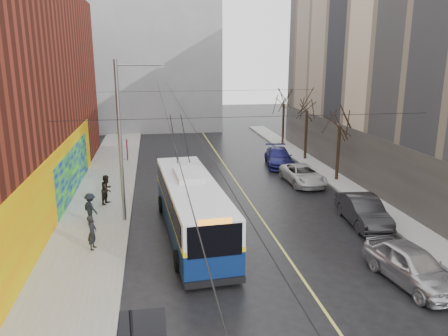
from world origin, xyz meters
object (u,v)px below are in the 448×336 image
Objects in this scene: tree_near at (341,115)px; pedestrian_b at (107,189)px; pedestrian_c at (90,208)px; trolleybus at (192,206)px; following_car at (177,172)px; parked_car_d at (279,157)px; tree_far at (284,96)px; streetlight_pole at (123,138)px; parked_car_b at (363,211)px; tree_mid at (308,102)px; parked_car_a at (412,265)px; parked_car_c at (303,175)px; pedestrian_a at (92,232)px.

pedestrian_b is at bearing -169.75° from tree_near.
pedestrian_b is at bearing -53.21° from pedestrian_c.
trolleybus is 10.44m from following_car.
parked_car_d is 18.15m from pedestrian_c.
pedestrian_c is (-17.11, -20.07, -4.16)m from tree_far.
tree_far is 10.18m from parked_car_d.
parked_car_d is (12.17, 11.31, -4.09)m from streetlight_pole.
pedestrian_c reaches higher than parked_car_b.
tree_mid is (0.00, 7.00, 0.28)m from tree_near.
trolleybus is at bearing -127.17° from tree_mid.
following_car is at bearing 86.94° from trolleybus.
pedestrian_c is (-14.14, -11.38, 0.23)m from parked_car_d.
parked_car_b is at bearing 72.42° from parked_car_a.
parked_car_c is at bearing -110.77° from tree_mid.
tree_mid is at bearing -94.66° from pedestrian_c.
pedestrian_a is at bearing -147.79° from parked_car_c.
streetlight_pole is 1.41× the size of tree_near.
trolleybus is 2.85× the size of following_car.
following_car is 9.65m from pedestrian_c.
tree_near is 14.79m from trolleybus.
parked_car_c is at bearing 38.48° from trolleybus.
tree_far is 26.70m from pedestrian_c.
following_car is at bearing -19.17° from pedestrian_b.
tree_mid reaches higher than parked_car_c.
tree_mid reaches higher than tree_near.
parked_car_b is 8.25m from parked_car_c.
parked_car_c is (-2.75, -14.25, -4.46)m from tree_far.
trolleybus is (-11.68, -22.40, -3.58)m from tree_far.
tree_near reaches higher than trolleybus.
pedestrian_a is at bearing -134.75° from tree_mid.
tree_near is 1.36× the size of parked_car_a.
tree_far reaches higher than following_car.
pedestrian_c is at bearing 175.63° from parked_car_b.
pedestrian_b reaches higher than parked_car_b.
pedestrian_a is (-1.44, -3.72, -3.86)m from streetlight_pole.
parked_car_c is at bearing -79.08° from parked_car_d.
parked_car_a reaches higher than following_car.
tree_near is 1.33× the size of parked_car_b.
pedestrian_c is (-17.11, -13.07, -4.27)m from tree_mid.
pedestrian_c is (-0.61, -3.08, -0.09)m from pedestrian_b.
tree_mid is at bearing 48.91° from trolleybus.
tree_far reaches higher than parked_car_b.
following_car is at bearing 137.60° from parked_car_b.
pedestrian_c is (-0.54, 3.65, -0.01)m from pedestrian_a.
tree_near is 3.80× the size of pedestrian_a.
streetlight_pole reaches higher than pedestrian_b.
pedestrian_b reaches higher than following_car.
parked_car_c is at bearing -100.92° from tree_far.
trolleybus reaches higher than parked_car_b.
tree_mid reaches higher than parked_car_b.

